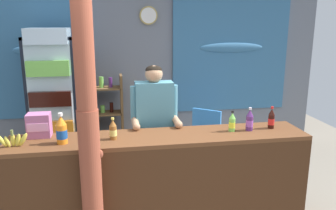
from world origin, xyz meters
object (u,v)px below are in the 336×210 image
(stall_counter, at_px, (162,176))
(bottle_shelf_rack, at_px, (107,115))
(drink_fridge, at_px, (54,94))
(banana_bunch, at_px, (13,140))
(soda_bottle_cola, at_px, (271,119))
(snack_box_wafer, at_px, (39,125))
(plastic_lawn_chair, at_px, (209,132))
(timber_post, at_px, (88,116))
(shopkeeper, at_px, (154,118))
(soda_bottle_iced_tea, at_px, (113,130))
(soda_bottle_orange_soda, at_px, (62,131))
(soda_bottle_lime_soda, at_px, (232,122))
(soda_bottle_grape_soda, at_px, (250,121))

(stall_counter, xyz_separation_m, bottle_shelf_rack, (-0.53, 2.01, 0.08))
(drink_fridge, bearing_deg, banana_bunch, -93.05)
(soda_bottle_cola, bearing_deg, snack_box_wafer, 176.91)
(soda_bottle_cola, height_order, banana_bunch, soda_bottle_cola)
(plastic_lawn_chair, height_order, soda_bottle_cola, soda_bottle_cola)
(timber_post, xyz_separation_m, bottle_shelf_rack, (0.12, 2.27, -0.62))
(bottle_shelf_rack, bearing_deg, soda_bottle_cola, -47.47)
(shopkeeper, bearing_deg, soda_bottle_cola, -20.11)
(bottle_shelf_rack, height_order, soda_bottle_iced_tea, bottle_shelf_rack)
(timber_post, height_order, snack_box_wafer, timber_post)
(timber_post, relative_size, soda_bottle_iced_tea, 12.70)
(soda_bottle_orange_soda, bearing_deg, soda_bottle_lime_soda, 2.82)
(drink_fridge, bearing_deg, soda_bottle_iced_tea, -65.15)
(plastic_lawn_chair, relative_size, soda_bottle_iced_tea, 4.06)
(banana_bunch, bearing_deg, soda_bottle_grape_soda, 2.31)
(bottle_shelf_rack, height_order, soda_bottle_orange_soda, bottle_shelf_rack)
(stall_counter, distance_m, timber_post, 1.00)
(plastic_lawn_chair, height_order, banana_bunch, banana_bunch)
(timber_post, height_order, soda_bottle_orange_soda, timber_post)
(stall_counter, bearing_deg, soda_bottle_iced_tea, 169.60)
(shopkeeper, height_order, soda_bottle_iced_tea, shopkeeper)
(soda_bottle_grape_soda, bearing_deg, soda_bottle_iced_tea, -178.32)
(drink_fridge, height_order, shopkeeper, drink_fridge)
(stall_counter, bearing_deg, bottle_shelf_rack, 104.77)
(soda_bottle_lime_soda, xyz_separation_m, soda_bottle_iced_tea, (-1.19, -0.05, -0.00))
(timber_post, xyz_separation_m, soda_bottle_grape_soda, (1.58, 0.38, -0.23))
(drink_fridge, relative_size, soda_bottle_iced_tea, 9.25)
(drink_fridge, bearing_deg, soda_bottle_lime_soda, -39.91)
(stall_counter, bearing_deg, snack_box_wafer, 166.46)
(soda_bottle_cola, bearing_deg, plastic_lawn_chair, 101.28)
(soda_bottle_cola, relative_size, banana_bunch, 0.84)
(soda_bottle_orange_soda, height_order, soda_bottle_lime_soda, soda_bottle_orange_soda)
(plastic_lawn_chair, height_order, soda_bottle_orange_soda, soda_bottle_orange_soda)
(stall_counter, xyz_separation_m, soda_bottle_lime_soda, (0.74, 0.13, 0.47))
(soda_bottle_grape_soda, bearing_deg, shopkeeper, 153.52)
(soda_bottle_orange_soda, relative_size, soda_bottle_grape_soda, 1.19)
(plastic_lawn_chair, height_order, soda_bottle_grape_soda, soda_bottle_grape_soda)
(soda_bottle_iced_tea, height_order, banana_bunch, soda_bottle_iced_tea)
(soda_bottle_cola, bearing_deg, stall_counter, -172.60)
(soda_bottle_grape_soda, bearing_deg, plastic_lawn_chair, 90.47)
(bottle_shelf_rack, xyz_separation_m, soda_bottle_orange_soda, (-0.39, -1.96, 0.41))
(bottle_shelf_rack, height_order, soda_bottle_grape_soda, bottle_shelf_rack)
(stall_counter, height_order, drink_fridge, drink_fridge)
(stall_counter, relative_size, drink_fridge, 1.49)
(soda_bottle_orange_soda, xyz_separation_m, snack_box_wafer, (-0.24, 0.23, -0.01))
(shopkeeper, bearing_deg, drink_fridge, 135.95)
(banana_bunch, bearing_deg, bottle_shelf_rack, 67.84)
(bottle_shelf_rack, xyz_separation_m, soda_bottle_lime_soda, (1.27, -1.88, 0.38))
(soda_bottle_grape_soda, relative_size, soda_bottle_iced_tea, 1.15)
(banana_bunch, bearing_deg, plastic_lawn_chair, 32.60)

